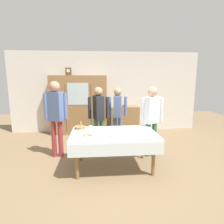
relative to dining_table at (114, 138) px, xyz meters
The scene contains 22 objects.
ground_plane 0.69m from the dining_table, 90.00° to the left, with size 12.00×12.00×0.00m, color #846B4C.
back_wall 2.97m from the dining_table, 90.00° to the left, with size 6.40×0.10×2.70m, color silver.
dining_table is the anchor object (origin of this frame).
wall_cabinet 2.76m from the dining_table, 109.16° to the left, with size 1.81×0.46×1.91m.
mantel_clock 3.17m from the dining_table, 114.83° to the left, with size 0.18×0.11×0.24m.
bookshelf_low 2.72m from the dining_table, 76.44° to the left, with size 0.96×0.35×0.87m.
book_stack 2.73m from the dining_table, 76.44° to the left, with size 0.13×0.19×0.05m.
tea_cup_front_edge 0.47m from the dining_table, 13.87° to the right, with size 0.13×0.13×0.06m.
tea_cup_far_left 0.64m from the dining_table, behind, with size 0.13×0.13×0.06m.
tea_cup_near_right 0.22m from the dining_table, behind, with size 0.13×0.13×0.06m.
tea_cup_near_left 0.34m from the dining_table, 99.15° to the right, with size 0.13×0.13×0.06m.
tea_cup_mid_left 0.74m from the dining_table, 13.11° to the right, with size 0.13×0.13×0.06m.
tea_cup_far_right 0.63m from the dining_table, 140.39° to the left, with size 0.13×0.13×0.06m.
bread_basket 0.82m from the dining_table, 150.50° to the left, with size 0.24×0.24×0.16m.
pastry_plate 0.55m from the dining_table, 160.68° to the right, with size 0.28×0.28×0.05m.
spoon_far_left 0.31m from the dining_table, 25.42° to the right, with size 0.12×0.02×0.01m.
spoon_mid_left 0.41m from the dining_table, 16.46° to the left, with size 0.12×0.02×0.01m.
spoon_front_edge 0.43m from the dining_table, 136.14° to the left, with size 0.12×0.02×0.01m.
person_near_right_end 1.14m from the dining_table, 105.12° to the left, with size 0.52×0.40×1.61m.
person_behind_table_right 1.50m from the dining_table, 80.41° to the left, with size 0.52×0.39×1.57m.
person_by_cabinet 1.13m from the dining_table, 30.19° to the left, with size 0.52×0.35×1.64m.
person_beside_shelf 1.51m from the dining_table, 150.79° to the left, with size 0.52×0.35×1.76m.
Camera 1 is at (-0.36, -3.79, 1.83)m, focal length 29.87 mm.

